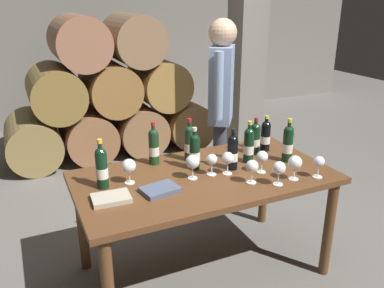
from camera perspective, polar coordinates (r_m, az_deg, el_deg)
ground_plane at (r=3.06m, az=1.64°, el=-17.44°), size 14.00×14.00×0.00m
cellar_back_wall at (r=6.47m, az=-15.57°, el=15.40°), size 10.00×0.24×2.80m
barrel_stack at (r=5.02m, az=-11.63°, el=6.65°), size 2.49×0.90×1.69m
stone_pillar at (r=4.49m, az=7.80°, el=12.80°), size 0.32×0.32×2.60m
dining_table at (r=2.70m, az=1.79°, el=-6.14°), size 1.70×0.90×0.76m
wine_bottle_0 at (r=3.09m, az=10.45°, el=1.22°), size 0.07×0.07×0.27m
wine_bottle_1 at (r=2.72m, az=5.82°, el=-1.10°), size 0.07×0.07×0.29m
wine_bottle_2 at (r=3.01m, az=9.01°, el=0.85°), size 0.07×0.07×0.28m
wine_bottle_3 at (r=2.70m, az=0.38°, el=-1.03°), size 0.07×0.07×0.30m
wine_bottle_4 at (r=2.84m, az=8.11°, el=-0.11°), size 0.07×0.07×0.30m
wine_bottle_5 at (r=2.80m, az=-5.48°, el=-0.30°), size 0.07×0.07×0.31m
wine_bottle_6 at (r=2.91m, az=13.52°, el=0.11°), size 0.07×0.07×0.32m
wine_bottle_7 at (r=2.49m, az=-12.76°, el=-3.27°), size 0.07×0.07×0.32m
wine_bottle_8 at (r=2.84m, az=-0.36°, el=0.19°), size 0.07×0.07×0.31m
wine_glass_0 at (r=2.64m, az=5.13°, el=-2.10°), size 0.08×0.08×0.16m
wine_glass_1 at (r=2.53m, az=8.57°, el=-3.25°), size 0.08×0.08×0.16m
wine_glass_2 at (r=2.62m, az=2.84°, el=-2.32°), size 0.07×0.07×0.15m
wine_glass_3 at (r=2.54m, az=12.33°, el=-3.44°), size 0.08×0.08×0.16m
wine_glass_4 at (r=2.71m, az=17.66°, el=-2.53°), size 0.07×0.07×0.15m
wine_glass_5 at (r=2.56m, az=0.09°, el=-2.61°), size 0.09×0.09×0.16m
wine_glass_6 at (r=2.63m, az=14.48°, el=-2.63°), size 0.09×0.09×0.16m
wine_glass_7 at (r=2.53m, az=-9.00°, el=-3.18°), size 0.09×0.09×0.16m
wine_glass_8 at (r=2.69m, az=9.98°, el=-1.89°), size 0.08×0.08×0.15m
tasting_notebook at (r=2.38m, az=-11.47°, el=-7.59°), size 0.23×0.17×0.03m
leather_ledger at (r=2.44m, az=-4.59°, el=-6.50°), size 0.24×0.20×0.03m
sommelier_presenting at (r=3.43m, az=4.16°, el=6.27°), size 0.33×0.42×1.72m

